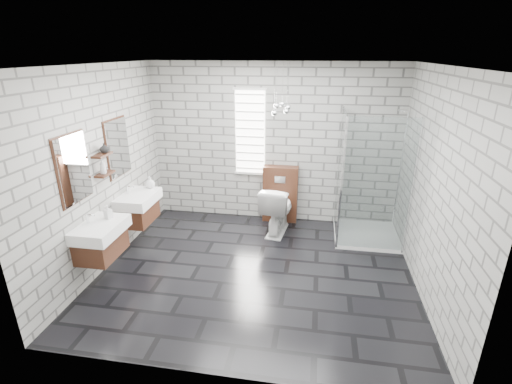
% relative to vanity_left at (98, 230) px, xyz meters
% --- Properties ---
extents(floor, '(4.20, 3.60, 0.02)m').
position_rel_vanity_left_xyz_m(floor, '(1.91, 0.58, -0.77)').
color(floor, black).
rests_on(floor, ground).
extents(ceiling, '(4.20, 3.60, 0.02)m').
position_rel_vanity_left_xyz_m(ceiling, '(1.91, 0.58, 1.95)').
color(ceiling, white).
rests_on(ceiling, wall_back).
extents(wall_back, '(4.20, 0.02, 2.70)m').
position_rel_vanity_left_xyz_m(wall_back, '(1.91, 2.39, 0.59)').
color(wall_back, '#9E9D98').
rests_on(wall_back, floor).
extents(wall_front, '(4.20, 0.02, 2.70)m').
position_rel_vanity_left_xyz_m(wall_front, '(1.91, -1.23, 0.59)').
color(wall_front, '#9E9D98').
rests_on(wall_front, floor).
extents(wall_left, '(0.02, 3.60, 2.70)m').
position_rel_vanity_left_xyz_m(wall_left, '(-0.20, 0.58, 0.59)').
color(wall_left, '#9E9D98').
rests_on(wall_left, floor).
extents(wall_right, '(0.02, 3.60, 2.70)m').
position_rel_vanity_left_xyz_m(wall_right, '(4.02, 0.58, 0.59)').
color(wall_right, '#9E9D98').
rests_on(wall_right, floor).
extents(vanity_left, '(0.47, 0.70, 1.57)m').
position_rel_vanity_left_xyz_m(vanity_left, '(0.00, 0.00, 0.00)').
color(vanity_left, '#472516').
rests_on(vanity_left, wall_left).
extents(vanity_right, '(0.47, 0.70, 1.57)m').
position_rel_vanity_left_xyz_m(vanity_right, '(0.00, 1.03, 0.00)').
color(vanity_right, '#472516').
rests_on(vanity_right, wall_left).
extents(shelf_lower, '(0.14, 0.30, 0.03)m').
position_rel_vanity_left_xyz_m(shelf_lower, '(-0.12, 0.53, 0.56)').
color(shelf_lower, '#472516').
rests_on(shelf_lower, wall_left).
extents(shelf_upper, '(0.14, 0.30, 0.03)m').
position_rel_vanity_left_xyz_m(shelf_upper, '(-0.12, 0.53, 0.82)').
color(shelf_upper, '#472516').
rests_on(shelf_upper, wall_left).
extents(window, '(0.56, 0.05, 1.48)m').
position_rel_vanity_left_xyz_m(window, '(1.51, 2.36, 0.79)').
color(window, white).
rests_on(window, wall_back).
extents(cistern_panel, '(0.60, 0.20, 1.00)m').
position_rel_vanity_left_xyz_m(cistern_panel, '(2.05, 2.28, -0.26)').
color(cistern_panel, '#472516').
rests_on(cistern_panel, floor).
extents(flush_plate, '(0.18, 0.01, 0.12)m').
position_rel_vanity_left_xyz_m(flush_plate, '(2.05, 2.17, 0.04)').
color(flush_plate, silver).
rests_on(flush_plate, cistern_panel).
extents(shower_enclosure, '(1.00, 1.00, 2.03)m').
position_rel_vanity_left_xyz_m(shower_enclosure, '(3.41, 1.76, -0.25)').
color(shower_enclosure, white).
rests_on(shower_enclosure, floor).
extents(pendant_cluster, '(0.28, 0.21, 0.78)m').
position_rel_vanity_left_xyz_m(pendant_cluster, '(2.07, 1.95, 1.28)').
color(pendant_cluster, silver).
rests_on(pendant_cluster, ceiling).
extents(toilet, '(0.56, 0.86, 0.82)m').
position_rel_vanity_left_xyz_m(toilet, '(2.05, 1.82, -0.35)').
color(toilet, white).
rests_on(toilet, floor).
extents(soap_bottle_a, '(0.10, 0.10, 0.18)m').
position_rel_vanity_left_xyz_m(soap_bottle_a, '(0.07, 0.17, 0.18)').
color(soap_bottle_a, '#B2B2B2').
rests_on(soap_bottle_a, vanity_left).
extents(soap_bottle_b, '(0.16, 0.16, 0.18)m').
position_rel_vanity_left_xyz_m(soap_bottle_b, '(0.12, 1.31, 0.19)').
color(soap_bottle_b, '#B2B2B2').
rests_on(soap_bottle_b, vanity_right).
extents(soap_bottle_c, '(0.09, 0.09, 0.20)m').
position_rel_vanity_left_xyz_m(soap_bottle_c, '(-0.11, 0.49, 0.68)').
color(soap_bottle_c, '#B2B2B2').
rests_on(soap_bottle_c, shelf_lower).
extents(vase, '(0.14, 0.14, 0.13)m').
position_rel_vanity_left_xyz_m(vase, '(-0.11, 0.58, 0.90)').
color(vase, '#B2B2B2').
rests_on(vase, shelf_upper).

